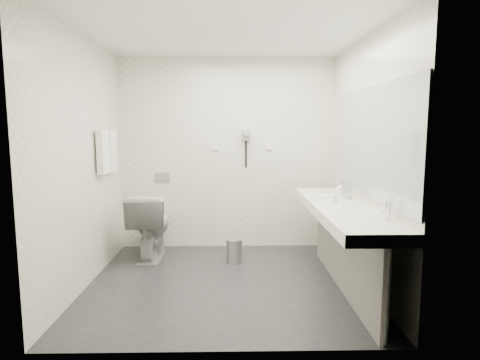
{
  "coord_description": "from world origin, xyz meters",
  "views": [
    {
      "loc": [
        0.07,
        -3.96,
        1.57
      ],
      "look_at": [
        0.15,
        0.15,
        1.05
      ],
      "focal_mm": 29.8,
      "sensor_mm": 36.0,
      "label": 1
    }
  ],
  "objects": [
    {
      "name": "floor",
      "position": [
        0.0,
        0.0,
        0.0
      ],
      "size": [
        2.8,
        2.8,
        0.0
      ],
      "primitive_type": "plane",
      "color": "#26272B",
      "rests_on": "ground"
    },
    {
      "name": "ceiling",
      "position": [
        0.0,
        0.0,
        2.5
      ],
      "size": [
        2.8,
        2.8,
        0.0
      ],
      "primitive_type": "plane",
      "rotation": [
        3.14,
        0.0,
        0.0
      ],
      "color": "white",
      "rests_on": "wall_back"
    },
    {
      "name": "wall_back",
      "position": [
        0.0,
        1.3,
        1.25
      ],
      "size": [
        2.8,
        0.0,
        2.8
      ],
      "primitive_type": "plane",
      "rotation": [
        1.57,
        0.0,
        0.0
      ],
      "color": "white",
      "rests_on": "floor"
    },
    {
      "name": "wall_front",
      "position": [
        0.0,
        -1.3,
        1.25
      ],
      "size": [
        2.8,
        0.0,
        2.8
      ],
      "primitive_type": "plane",
      "rotation": [
        -1.57,
        0.0,
        0.0
      ],
      "color": "white",
      "rests_on": "floor"
    },
    {
      "name": "wall_left",
      "position": [
        -1.4,
        0.0,
        1.25
      ],
      "size": [
        0.0,
        2.6,
        2.6
      ],
      "primitive_type": "plane",
      "rotation": [
        1.57,
        0.0,
        1.57
      ],
      "color": "white",
      "rests_on": "floor"
    },
    {
      "name": "wall_right",
      "position": [
        1.4,
        0.0,
        1.25
      ],
      "size": [
        0.0,
        2.6,
        2.6
      ],
      "primitive_type": "plane",
      "rotation": [
        1.57,
        0.0,
        -1.57
      ],
      "color": "white",
      "rests_on": "floor"
    },
    {
      "name": "vanity_counter",
      "position": [
        1.12,
        -0.2,
        0.8
      ],
      "size": [
        0.55,
        2.2,
        0.1
      ],
      "primitive_type": "cube",
      "color": "white",
      "rests_on": "floor"
    },
    {
      "name": "vanity_panel",
      "position": [
        1.15,
        -0.2,
        0.38
      ],
      "size": [
        0.03,
        2.15,
        0.75
      ],
      "primitive_type": "cube",
      "color": "gray",
      "rests_on": "floor"
    },
    {
      "name": "vanity_post_near",
      "position": [
        1.18,
        -1.24,
        0.38
      ],
      "size": [
        0.06,
        0.06,
        0.75
      ],
      "primitive_type": "cylinder",
      "color": "silver",
      "rests_on": "floor"
    },
    {
      "name": "vanity_post_far",
      "position": [
        1.18,
        0.84,
        0.38
      ],
      "size": [
        0.06,
        0.06,
        0.75
      ],
      "primitive_type": "cylinder",
      "color": "silver",
      "rests_on": "floor"
    },
    {
      "name": "mirror",
      "position": [
        1.39,
        -0.2,
        1.45
      ],
      "size": [
        0.02,
        2.2,
        1.05
      ],
      "primitive_type": "cube",
      "color": "#B2BCC6",
      "rests_on": "wall_right"
    },
    {
      "name": "basin_near",
      "position": [
        1.12,
        -0.85,
        0.83
      ],
      "size": [
        0.4,
        0.31,
        0.05
      ],
      "primitive_type": "ellipsoid",
      "color": "white",
      "rests_on": "vanity_counter"
    },
    {
      "name": "basin_far",
      "position": [
        1.12,
        0.45,
        0.83
      ],
      "size": [
        0.4,
        0.31,
        0.05
      ],
      "primitive_type": "ellipsoid",
      "color": "white",
      "rests_on": "vanity_counter"
    },
    {
      "name": "faucet_near",
      "position": [
        1.32,
        -0.85,
        0.92
      ],
      "size": [
        0.04,
        0.04,
        0.15
      ],
      "primitive_type": "cylinder",
      "color": "silver",
      "rests_on": "vanity_counter"
    },
    {
      "name": "faucet_far",
      "position": [
        1.32,
        0.45,
        0.92
      ],
      "size": [
        0.04,
        0.04,
        0.15
      ],
      "primitive_type": "cylinder",
      "color": "silver",
      "rests_on": "vanity_counter"
    },
    {
      "name": "soap_bottle_a",
      "position": [
        1.09,
        -0.08,
        0.9
      ],
      "size": [
        0.05,
        0.05,
        0.09
      ],
      "primitive_type": "imported",
      "rotation": [
        0.0,
        0.0,
        -0.07
      ],
      "color": "beige",
      "rests_on": "vanity_counter"
    },
    {
      "name": "glass_left",
      "position": [
        1.29,
        0.11,
        0.9
      ],
      "size": [
        0.07,
        0.07,
        0.1
      ],
      "primitive_type": "cylinder",
      "rotation": [
        0.0,
        0.0,
        0.42
      ],
      "color": "silver",
      "rests_on": "vanity_counter"
    },
    {
      "name": "glass_right",
      "position": [
        1.28,
        0.21,
        0.91
      ],
      "size": [
        0.09,
        0.09,
        0.12
      ],
      "primitive_type": "cylinder",
      "rotation": [
        0.0,
        0.0,
        0.39
      ],
      "color": "silver",
      "rests_on": "vanity_counter"
    },
    {
      "name": "toilet",
      "position": [
        -0.94,
        0.83,
        0.4
      ],
      "size": [
        0.46,
        0.8,
        0.81
      ],
      "primitive_type": "imported",
      "rotation": [
        0.0,
        0.0,
        3.14
      ],
      "color": "white",
      "rests_on": "floor"
    },
    {
      "name": "flush_plate",
      "position": [
        -0.85,
        1.29,
        0.95
      ],
      "size": [
        0.18,
        0.02,
        0.12
      ],
      "primitive_type": "cube",
      "color": "#B2B5BA",
      "rests_on": "wall_back"
    },
    {
      "name": "pedal_bin",
      "position": [
        0.09,
        0.63,
        0.13
      ],
      "size": [
        0.24,
        0.24,
        0.27
      ],
      "primitive_type": "cylinder",
      "rotation": [
        0.0,
        0.0,
        0.34
      ],
      "color": "#B2B5BA",
      "rests_on": "floor"
    },
    {
      "name": "bin_lid",
      "position": [
        0.09,
        0.63,
        0.27
      ],
      "size": [
        0.19,
        0.19,
        0.02
      ],
      "primitive_type": "cylinder",
      "color": "#B2B5BA",
      "rests_on": "pedal_bin"
    },
    {
      "name": "towel_rail",
      "position": [
        -1.35,
        0.55,
        1.55
      ],
      "size": [
        0.02,
        0.62,
        0.02
      ],
      "primitive_type": "cylinder",
      "rotation": [
        1.57,
        0.0,
        0.0
      ],
      "color": "silver",
      "rests_on": "wall_left"
    },
    {
      "name": "towel_near",
      "position": [
        -1.34,
        0.41,
        1.33
      ],
      "size": [
        0.07,
        0.24,
        0.48
      ],
      "primitive_type": "cube",
      "color": "white",
      "rests_on": "towel_rail"
    },
    {
      "name": "towel_far",
      "position": [
        -1.34,
        0.69,
        1.33
      ],
      "size": [
        0.07,
        0.24,
        0.48
      ],
      "primitive_type": "cube",
      "color": "white",
      "rests_on": "towel_rail"
    },
    {
      "name": "dryer_cradle",
      "position": [
        0.25,
        1.27,
        1.5
      ],
      "size": [
        0.1,
        0.04,
        0.14
      ],
      "primitive_type": "cube",
      "color": "#999B9F",
      "rests_on": "wall_back"
    },
    {
      "name": "dryer_barrel",
      "position": [
        0.25,
        1.2,
        1.53
      ],
      "size": [
        0.08,
        0.14,
        0.08
      ],
      "primitive_type": "cylinder",
      "rotation": [
        1.57,
        0.0,
        0.0
      ],
      "color": "#999B9F",
      "rests_on": "dryer_cradle"
    },
    {
      "name": "dryer_cord",
      "position": [
        0.25,
        1.26,
        1.25
      ],
      "size": [
        0.02,
        0.02,
        0.35
      ],
      "primitive_type": "cylinder",
      "color": "black",
      "rests_on": "dryer_cradle"
    },
    {
      "name": "switch_plate_a",
      "position": [
        -0.15,
        1.29,
        1.35
      ],
      "size": [
        0.09,
        0.02,
        0.09
      ],
      "primitive_type": "cube",
      "color": "white",
      "rests_on": "wall_back"
    },
    {
      "name": "switch_plate_b",
      "position": [
        0.55,
        1.29,
        1.35
      ],
      "size": [
        0.09,
        0.02,
        0.09
      ],
      "primitive_type": "cube",
      "color": "white",
      "rests_on": "wall_back"
    }
  ]
}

